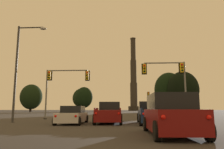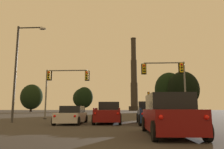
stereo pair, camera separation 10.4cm
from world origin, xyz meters
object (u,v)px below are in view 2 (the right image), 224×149
Objects in this scene: suv_right_lane_second at (169,115)px; traffic_light_overhead_left at (61,81)px; smokestack at (134,81)px; street_lamp at (20,63)px; traffic_light_overhead_right at (170,75)px; pickup_truck_center_lane_front at (108,113)px; sedan_left_lane_front at (72,115)px; traffic_light_far_right at (149,99)px; pickup_truck_right_lane_front at (151,114)px.

suv_right_lane_second is 18.65m from traffic_light_overhead_left.
street_lamp is at bearing -96.73° from smokestack.
street_lamp reaches higher than traffic_light_overhead_right.
pickup_truck_center_lane_front is (-3.44, 8.69, -0.09)m from suv_right_lane_second.
sedan_left_lane_front is at bearing -145.87° from traffic_light_overhead_right.
suv_right_lane_second is at bearing -95.18° from traffic_light_far_right.
traffic_light_overhead_right is 15.47m from street_lamp.
suv_right_lane_second is 9.35m from pickup_truck_center_lane_front.
smokestack is (1.14, 128.33, 15.51)m from traffic_light_overhead_right.
traffic_light_far_right is (4.71, 52.01, 3.08)m from suv_right_lane_second.
suv_right_lane_second is 0.89× the size of pickup_truck_center_lane_front.
smokestack reaches higher than pickup_truck_center_lane_front.
suv_right_lane_second is 9.84m from sedan_left_lane_front.
smokestack is (13.92, 126.72, 15.83)m from traffic_light_overhead_left.
suv_right_lane_second is 15.21m from street_lamp.
pickup_truck_right_lane_front is at bearing -116.61° from traffic_light_overhead_right.
pickup_truck_right_lane_front is at bearing -96.02° from traffic_light_far_right.
street_lamp reaches higher than pickup_truck_center_lane_front.
traffic_light_overhead_left reaches higher than pickup_truck_right_lane_front.
suv_right_lane_second is 0.09× the size of smokestack.
pickup_truck_center_lane_front is at bearing 169.77° from pickup_truck_right_lane_front.
pickup_truck_center_lane_front is 0.92× the size of traffic_light_far_right.
sedan_left_lane_front is 136.49m from smokestack.
street_lamp is at bearing -105.22° from traffic_light_overhead_left.
suv_right_lane_second is at bearing -51.50° from sedan_left_lane_front.
suv_right_lane_second is 14.72m from traffic_light_overhead_right.
traffic_light_far_right reaches higher than sedan_left_lane_front.
street_lamp is (-1.82, -6.69, 0.86)m from traffic_light_overhead_left.
pickup_truck_right_lane_front is 0.87× the size of traffic_light_overhead_right.
pickup_truck_right_lane_front is 1.00× the size of pickup_truck_center_lane_front.
pickup_truck_center_lane_front is 0.11× the size of smokestack.
traffic_light_overhead_right is (2.94, 5.87, 4.04)m from pickup_truck_right_lane_front.
sedan_left_lane_front is 6.42m from pickup_truck_right_lane_front.
sedan_left_lane_front is 3.12m from pickup_truck_center_lane_front.
smokestack is at bearing 87.58° from suv_right_lane_second.
traffic_light_far_right is (11.04, 44.48, 3.31)m from sedan_left_lane_front.
traffic_light_overhead_right is at bearing -7.18° from traffic_light_overhead_left.
sedan_left_lane_front is at bearing 129.33° from suv_right_lane_second.
traffic_light_overhead_right reaches higher than traffic_light_far_right.
traffic_light_far_right is 91.65m from smokestack.
traffic_light_far_right is (1.70, 38.15, -0.87)m from traffic_light_overhead_right.
traffic_light_overhead_right reaches higher than sedan_left_lane_front.
suv_right_lane_second is at bearing -57.72° from traffic_light_overhead_left.
traffic_light_overhead_right reaches higher than pickup_truck_right_lane_front.
traffic_light_overhead_left is at bearing 121.53° from suv_right_lane_second.
pickup_truck_center_lane_front is 9.35m from street_lamp.
sedan_left_lane_front is 0.80× the size of traffic_light_overhead_left.
traffic_light_overhead_right is 0.12× the size of smokestack.
traffic_light_overhead_right is (3.01, 13.86, 3.94)m from suv_right_lane_second.
traffic_light_overhead_left is 128.46m from smokestack.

